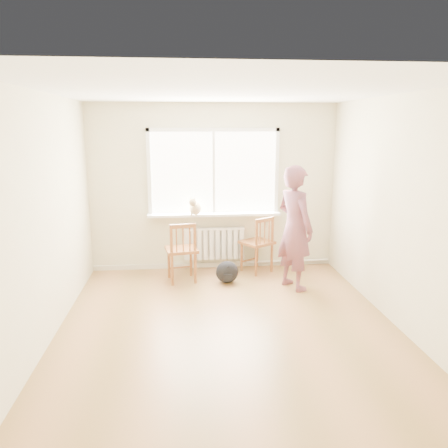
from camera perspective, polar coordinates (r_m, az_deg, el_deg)
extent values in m
plane|color=#A16F42|center=(5.37, 0.52, -13.10)|extent=(4.50, 4.50, 0.00)
plane|color=white|center=(4.85, 0.59, 16.99)|extent=(4.50, 4.50, 0.00)
cube|color=beige|center=(7.15, -1.37, 4.75)|extent=(4.00, 0.01, 2.70)
cube|color=white|center=(7.10, -1.37, 6.73)|extent=(2.00, 0.02, 1.30)
cube|color=white|center=(7.04, -1.38, 12.22)|extent=(2.12, 0.05, 0.06)
cube|color=white|center=(7.08, -9.76, 6.53)|extent=(0.06, 0.05, 1.42)
cube|color=white|center=(7.22, 6.88, 6.74)|extent=(0.06, 0.05, 1.42)
cube|color=white|center=(7.08, -1.35, 6.71)|extent=(0.04, 0.05, 1.30)
cube|color=white|center=(7.11, -1.28, 1.27)|extent=(2.15, 0.22, 0.04)
cube|color=white|center=(7.28, -1.30, -2.53)|extent=(1.00, 0.02, 0.55)
cube|color=white|center=(7.23, -1.27, -2.64)|extent=(1.00, 0.10, 0.51)
cube|color=white|center=(7.17, -1.28, -0.63)|extent=(1.00, 0.12, 0.03)
cylinder|color=silver|center=(7.56, 8.24, -4.81)|extent=(1.40, 0.04, 0.04)
cube|color=beige|center=(7.43, -1.31, -5.33)|extent=(4.00, 0.03, 0.08)
cube|color=#995B2C|center=(6.69, -5.58, -3.35)|extent=(0.53, 0.51, 0.04)
cylinder|color=#995B2C|center=(6.96, -4.35, -4.82)|extent=(0.04, 0.04, 0.49)
cylinder|color=#995B2C|center=(6.91, -7.23, -5.02)|extent=(0.04, 0.04, 0.49)
cylinder|color=#995B2C|center=(6.63, -3.77, -5.71)|extent=(0.04, 0.04, 0.49)
cylinder|color=#995B2C|center=(6.57, -6.79, -5.93)|extent=(0.04, 0.04, 0.49)
cylinder|color=#995B2C|center=(6.56, -3.80, -3.88)|extent=(0.04, 0.04, 0.93)
cylinder|color=#995B2C|center=(6.51, -6.84, -4.10)|extent=(0.04, 0.04, 0.93)
cube|color=#995B2C|center=(6.42, -5.39, -0.28)|extent=(0.38, 0.10, 0.06)
cylinder|color=#995B2C|center=(6.49, -4.50, -1.93)|extent=(0.02, 0.02, 0.37)
cylinder|color=#995B2C|center=(6.47, -5.36, -1.98)|extent=(0.02, 0.02, 0.37)
cylinder|color=#995B2C|center=(6.46, -6.22, -2.04)|extent=(0.02, 0.02, 0.37)
cube|color=#995B2C|center=(7.11, 4.32, -2.41)|extent=(0.62, 0.62, 0.04)
cylinder|color=#995B2C|center=(7.41, 4.36, -3.74)|extent=(0.04, 0.04, 0.49)
cylinder|color=#995B2C|center=(7.19, 2.32, -4.24)|extent=(0.04, 0.04, 0.49)
cylinder|color=#995B2C|center=(7.17, 6.26, -4.35)|extent=(0.04, 0.04, 0.49)
cylinder|color=#995B2C|center=(6.94, 4.21, -4.89)|extent=(0.04, 0.04, 0.49)
cylinder|color=#995B2C|center=(7.11, 6.30, -2.67)|extent=(0.04, 0.04, 0.93)
cylinder|color=#995B2C|center=(6.88, 4.24, -3.16)|extent=(0.04, 0.04, 0.93)
cube|color=#995B2C|center=(6.89, 5.36, 0.54)|extent=(0.33, 0.24, 0.06)
cylinder|color=#995B2C|center=(7.00, 5.91, -0.92)|extent=(0.02, 0.02, 0.37)
cylinder|color=#995B2C|center=(6.93, 5.33, -1.04)|extent=(0.02, 0.02, 0.37)
cylinder|color=#995B2C|center=(6.87, 4.74, -1.17)|extent=(0.02, 0.02, 0.37)
imported|color=#AD3942|center=(6.36, 9.22, -0.51)|extent=(0.68, 0.78, 1.81)
ellipsoid|color=#D3B790|center=(7.00, -3.75, 2.16)|extent=(0.29, 0.35, 0.22)
sphere|color=#D3B790|center=(6.84, -4.11, 2.86)|extent=(0.12, 0.12, 0.12)
cone|color=#D3B790|center=(6.84, -4.39, 3.37)|extent=(0.04, 0.04, 0.05)
cone|color=#D3B790|center=(6.82, -3.85, 3.35)|extent=(0.04, 0.04, 0.05)
cylinder|color=#D3B790|center=(7.16, -3.39, 1.86)|extent=(0.09, 0.20, 0.03)
cylinder|color=#D3B790|center=(6.91, -4.28, 1.55)|extent=(0.03, 0.03, 0.11)
cylinder|color=#D3B790|center=(6.90, -3.75, 1.53)|extent=(0.03, 0.03, 0.11)
ellipsoid|color=black|center=(6.66, 0.40, -6.29)|extent=(0.35, 0.27, 0.34)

